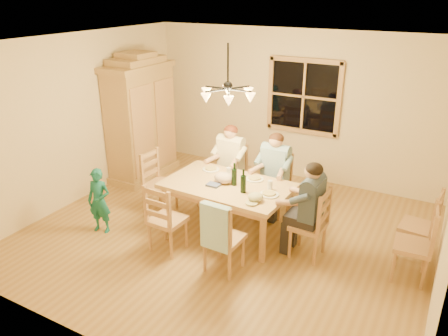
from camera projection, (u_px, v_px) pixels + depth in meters
The scene contains 31 objects.
floor at pixel (227, 233), 6.38m from camera, with size 5.50×5.50×0.00m, color olive.
ceiling at pixel (228, 43), 5.35m from camera, with size 5.50×5.00×0.02m, color white.
wall_back at pixel (293, 106), 7.89m from camera, with size 5.50×0.02×2.70m, color beige.
wall_left at pixel (79, 119), 7.09m from camera, with size 0.02×5.00×2.70m, color beige.
window at pixel (304, 96), 7.70m from camera, with size 1.30×0.06×1.30m.
chandelier at pixel (228, 93), 5.59m from camera, with size 0.77×0.68×0.71m.
armoire at pixel (141, 122), 7.99m from camera, with size 0.66×1.40×2.30m.
dining_table at pixel (228, 190), 6.21m from camera, with size 1.81×1.15×0.76m.
chair_far_left at pixel (230, 185), 7.21m from camera, with size 0.46×0.44×0.99m.
chair_far_right at pixel (273, 196), 6.84m from camera, with size 0.46×0.44×0.99m.
chair_near_left at pixel (168, 230), 5.89m from camera, with size 0.46×0.44×0.99m.
chair_near_right at pixel (224, 248), 5.47m from camera, with size 0.46×0.44×0.99m.
chair_end_left at pixel (161, 193), 6.92m from camera, with size 0.44×0.46×0.99m.
chair_end_right at pixel (308, 235), 5.76m from camera, with size 0.44×0.46×0.99m.
adult_woman at pixel (230, 155), 7.01m from camera, with size 0.41×0.43×0.87m.
adult_plaid_man at pixel (275, 164), 6.63m from camera, with size 0.41×0.43×0.87m.
adult_slate_man at pixel (311, 199), 5.55m from camera, with size 0.43×0.41×0.87m.
towel at pixel (216, 227), 5.17m from camera, with size 0.38×0.10×0.58m, color #9CC4D3.
wine_bottle_a at pixel (234, 174), 6.07m from camera, with size 0.08×0.08×0.33m, color black.
wine_bottle_b at pixel (243, 181), 5.85m from camera, with size 0.08×0.08×0.33m, color black.
plate_woman at pixel (211, 169), 6.63m from camera, with size 0.26×0.26×0.02m, color white.
plate_plaid at pixel (255, 179), 6.30m from camera, with size 0.26×0.26×0.02m, color white.
plate_slate at pixel (269, 195), 5.83m from camera, with size 0.26×0.26×0.02m, color white.
wine_glass_a at pixel (229, 172), 6.38m from camera, with size 0.06×0.06×0.14m, color silver.
wine_glass_b at pixel (270, 185), 5.95m from camera, with size 0.06×0.06×0.14m, color silver.
cap at pixel (256, 197), 5.66m from camera, with size 0.20×0.20×0.11m, color tan.
napkin at pixel (213, 185), 6.10m from camera, with size 0.18×0.14×0.03m, color #4A5487.
cloth_bundle at pixel (224, 178), 6.17m from camera, with size 0.28×0.22×0.15m, color tan.
child at pixel (99, 201), 6.28m from camera, with size 0.35×0.23×0.97m, color #176967.
chair_spare_front at pixel (411, 256), 5.30m from camera, with size 0.45×0.47×0.99m.
chair_spare_back at pixel (416, 237), 5.71m from camera, with size 0.47×0.48×0.99m.
Camera 1 is at (2.61, -4.87, 3.32)m, focal length 35.00 mm.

